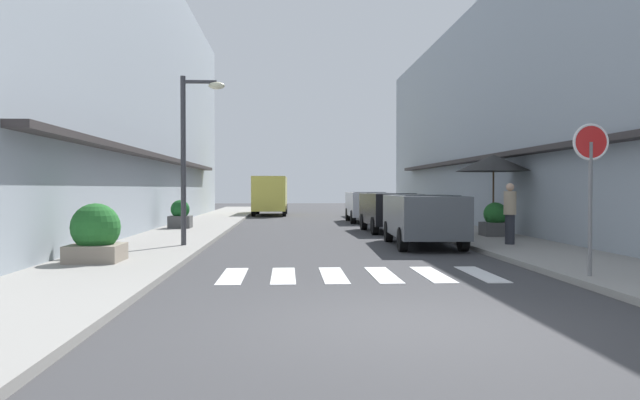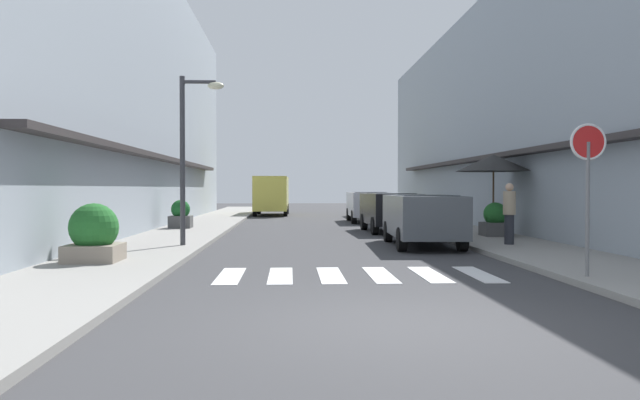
# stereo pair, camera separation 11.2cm
# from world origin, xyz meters

# --- Properties ---
(ground_plane) EXTENTS (86.46, 86.46, 0.00)m
(ground_plane) POSITION_xyz_m (0.00, 15.72, 0.00)
(ground_plane) COLOR #38383A
(sidewalk_left) EXTENTS (2.79, 55.02, 0.12)m
(sidewalk_left) POSITION_xyz_m (-4.96, 15.72, 0.06)
(sidewalk_left) COLOR gray
(sidewalk_left) RESTS_ON ground_plane
(sidewalk_right) EXTENTS (2.79, 55.02, 0.12)m
(sidewalk_right) POSITION_xyz_m (4.96, 15.72, 0.06)
(sidewalk_right) COLOR gray
(sidewalk_right) RESTS_ON ground_plane
(building_row_left) EXTENTS (5.50, 37.37, 10.96)m
(building_row_left) POSITION_xyz_m (-8.86, 16.68, 5.48)
(building_row_left) COLOR #939EA8
(building_row_left) RESTS_ON ground_plane
(building_row_right) EXTENTS (5.50, 37.37, 9.26)m
(building_row_right) POSITION_xyz_m (8.86, 16.68, 4.63)
(building_row_right) COLOR #939EA8
(building_row_right) RESTS_ON ground_plane
(crosswalk) EXTENTS (5.20, 2.20, 0.01)m
(crosswalk) POSITION_xyz_m (-0.00, 4.17, 0.01)
(crosswalk) COLOR silver
(crosswalk) RESTS_ON ground_plane
(parked_car_near) EXTENTS (1.95, 4.48, 1.47)m
(parked_car_near) POSITION_xyz_m (2.52, 9.81, 0.92)
(parked_car_near) COLOR #4C5156
(parked_car_near) RESTS_ON ground_plane
(parked_car_mid) EXTENTS (1.90, 3.95, 1.47)m
(parked_car_mid) POSITION_xyz_m (2.52, 15.42, 0.92)
(parked_car_mid) COLOR black
(parked_car_mid) RESTS_ON ground_plane
(parked_car_far) EXTENTS (1.87, 4.31, 1.47)m
(parked_car_far) POSITION_xyz_m (2.52, 22.05, 0.92)
(parked_car_far) COLOR silver
(parked_car_far) RESTS_ON ground_plane
(delivery_van) EXTENTS (2.09, 5.43, 2.37)m
(delivery_van) POSITION_xyz_m (-2.37, 30.03, 1.41)
(delivery_van) COLOR #D8CC4C
(delivery_van) RESTS_ON ground_plane
(round_street_sign) EXTENTS (0.65, 0.07, 2.67)m
(round_street_sign) POSITION_xyz_m (3.94, 3.03, 2.17)
(round_street_sign) COLOR slate
(round_street_sign) RESTS_ON sidewalk_right
(street_lamp) EXTENTS (1.19, 0.28, 4.56)m
(street_lamp) POSITION_xyz_m (-3.93, 9.28, 2.96)
(street_lamp) COLOR #38383D
(street_lamp) RESTS_ON sidewalk_left
(cafe_umbrella) EXTENTS (2.43, 2.43, 2.64)m
(cafe_umbrella) POSITION_xyz_m (5.40, 12.27, 2.47)
(cafe_umbrella) COLOR #262626
(cafe_umbrella) RESTS_ON sidewalk_right
(planter_corner) EXTENTS (1.08, 1.08, 1.23)m
(planter_corner) POSITION_xyz_m (-5.37, 5.67, 0.68)
(planter_corner) COLOR gray
(planter_corner) RESTS_ON sidewalk_left
(planter_midblock) EXTENTS (0.85, 0.85, 1.08)m
(planter_midblock) POSITION_xyz_m (5.37, 11.98, 0.62)
(planter_midblock) COLOR #4C4C4C
(planter_midblock) RESTS_ON sidewalk_right
(planter_far) EXTENTS (0.84, 0.84, 1.08)m
(planter_far) POSITION_xyz_m (-5.47, 16.42, 0.62)
(planter_far) COLOR #4C4C4C
(planter_far) RESTS_ON sidewalk_left
(pedestrian_walking_near) EXTENTS (0.34, 0.34, 1.68)m
(pedestrian_walking_near) POSITION_xyz_m (4.76, 9.05, 1.00)
(pedestrian_walking_near) COLOR #282B33
(pedestrian_walking_near) RESTS_ON sidewalk_right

